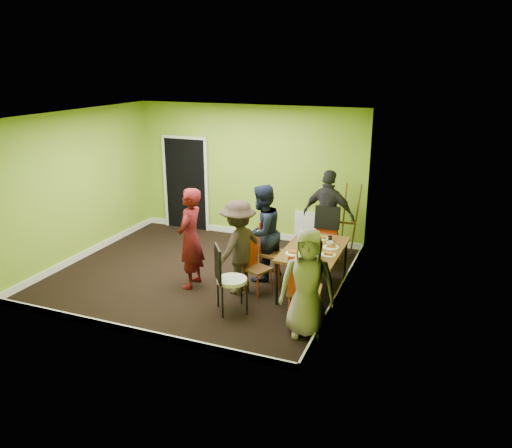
{
  "coord_description": "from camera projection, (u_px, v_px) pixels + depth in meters",
  "views": [
    {
      "loc": [
        3.92,
        -7.3,
        3.61
      ],
      "look_at": [
        1.05,
        0.0,
        1.06
      ],
      "focal_mm": 35.0,
      "sensor_mm": 36.0,
      "label": 1
    }
  ],
  "objects": [
    {
      "name": "ground",
      "position": [
        202.0,
        273.0,
        8.94
      ],
      "size": [
        5.0,
        5.0,
        0.0
      ],
      "primitive_type": "plane",
      "color": "black",
      "rests_on": "ground"
    },
    {
      "name": "room_walls",
      "position": [
        200.0,
        220.0,
        8.68
      ],
      "size": [
        5.04,
        4.54,
        2.82
      ],
      "color": "#8FB32E",
      "rests_on": "ground"
    },
    {
      "name": "dining_table",
      "position": [
        314.0,
        251.0,
        8.06
      ],
      "size": [
        0.9,
        1.5,
        0.75
      ],
      "color": "black",
      "rests_on": "ground"
    },
    {
      "name": "chair_left_far",
      "position": [
        273.0,
        247.0,
        8.5
      ],
      "size": [
        0.56,
        0.56,
        1.07
      ],
      "rotation": [
        0.0,
        0.0,
        -1.89
      ],
      "color": "#C23912",
      "rests_on": "ground"
    },
    {
      "name": "chair_left_near",
      "position": [
        254.0,
        263.0,
        8.12
      ],
      "size": [
        0.47,
        0.47,
        0.88
      ],
      "rotation": [
        0.0,
        0.0,
        -1.96
      ],
      "color": "#C23912",
      "rests_on": "ground"
    },
    {
      "name": "chair_back_end",
      "position": [
        327.0,
        224.0,
        9.2
      ],
      "size": [
        0.46,
        0.54,
        1.09
      ],
      "rotation": [
        0.0,
        0.0,
        3.19
      ],
      "color": "#C23912",
      "rests_on": "ground"
    },
    {
      "name": "chair_front_end",
      "position": [
        304.0,
        286.0,
        7.0
      ],
      "size": [
        0.51,
        0.51,
        1.1
      ],
      "rotation": [
        0.0,
        0.0,
        0.14
      ],
      "color": "#C23912",
      "rests_on": "ground"
    },
    {
      "name": "chair_bentwood",
      "position": [
        227.0,
        276.0,
        7.41
      ],
      "size": [
        0.57,
        0.57,
        1.06
      ],
      "rotation": [
        0.0,
        0.0,
        -0.95
      ],
      "color": "black",
      "rests_on": "ground"
    },
    {
      "name": "easel",
      "position": [
        345.0,
        221.0,
        9.43
      ],
      "size": [
        0.6,
        0.57,
        1.51
      ],
      "color": "brown",
      "rests_on": "ground"
    },
    {
      "name": "plate_near_left",
      "position": [
        308.0,
        238.0,
        8.48
      ],
      "size": [
        0.26,
        0.26,
        0.01
      ],
      "primitive_type": "cylinder",
      "color": "white",
      "rests_on": "dining_table"
    },
    {
      "name": "plate_near_right",
      "position": [
        293.0,
        253.0,
        7.81
      ],
      "size": [
        0.24,
        0.24,
        0.01
      ],
      "primitive_type": "cylinder",
      "color": "white",
      "rests_on": "dining_table"
    },
    {
      "name": "plate_far_back",
      "position": [
        322.0,
        238.0,
        8.47
      ],
      "size": [
        0.24,
        0.24,
        0.01
      ],
      "primitive_type": "cylinder",
      "color": "white",
      "rests_on": "dining_table"
    },
    {
      "name": "plate_far_front",
      "position": [
        303.0,
        259.0,
        7.6
      ],
      "size": [
        0.23,
        0.23,
        0.01
      ],
      "primitive_type": "cylinder",
      "color": "white",
      "rests_on": "dining_table"
    },
    {
      "name": "plate_wall_back",
      "position": [
        331.0,
        247.0,
        8.06
      ],
      "size": [
        0.26,
        0.26,
        0.01
      ],
      "primitive_type": "cylinder",
      "color": "white",
      "rests_on": "dining_table"
    },
    {
      "name": "plate_wall_front",
      "position": [
        328.0,
        255.0,
        7.75
      ],
      "size": [
        0.23,
        0.23,
        0.01
      ],
      "primitive_type": "cylinder",
      "color": "white",
      "rests_on": "dining_table"
    },
    {
      "name": "thermos",
      "position": [
        309.0,
        241.0,
        8.0
      ],
      "size": [
        0.08,
        0.08,
        0.24
      ],
      "primitive_type": "cylinder",
      "color": "white",
      "rests_on": "dining_table"
    },
    {
      "name": "blue_bottle",
      "position": [
        318.0,
        251.0,
        7.64
      ],
      "size": [
        0.08,
        0.08,
        0.21
      ],
      "primitive_type": "cylinder",
      "color": "blue",
      "rests_on": "dining_table"
    },
    {
      "name": "orange_bottle",
      "position": [
        315.0,
        240.0,
        8.27
      ],
      "size": [
        0.03,
        0.03,
        0.09
      ],
      "primitive_type": "cylinder",
      "color": "#C23912",
      "rests_on": "dining_table"
    },
    {
      "name": "glass_mid",
      "position": [
        312.0,
        239.0,
        8.31
      ],
      "size": [
        0.07,
        0.07,
        0.09
      ],
      "primitive_type": "cylinder",
      "color": "black",
      "rests_on": "dining_table"
    },
    {
      "name": "glass_back",
      "position": [
        330.0,
        239.0,
        8.34
      ],
      "size": [
        0.07,
        0.07,
        0.09
      ],
      "primitive_type": "cylinder",
      "color": "black",
      "rests_on": "dining_table"
    },
    {
      "name": "glass_front",
      "position": [
        313.0,
        258.0,
        7.52
      ],
      "size": [
        0.06,
        0.06,
        0.09
      ],
      "primitive_type": "cylinder",
      "color": "black",
      "rests_on": "dining_table"
    },
    {
      "name": "cup_a",
      "position": [
        304.0,
        248.0,
        7.91
      ],
      "size": [
        0.13,
        0.13,
        0.1
      ],
      "primitive_type": "imported",
      "color": "white",
      "rests_on": "dining_table"
    },
    {
      "name": "cup_b",
      "position": [
        330.0,
        244.0,
        8.06
      ],
      "size": [
        0.11,
        0.11,
        0.1
      ],
      "primitive_type": "imported",
      "color": "white",
      "rests_on": "dining_table"
    },
    {
      "name": "person_standing",
      "position": [
        190.0,
        238.0,
        8.2
      ],
      "size": [
        0.45,
        0.65,
        1.7
      ],
      "primitive_type": "imported",
      "rotation": [
        0.0,
        0.0,
        -1.5
      ],
      "color": "#570E13",
      "rests_on": "ground"
    },
    {
      "name": "person_left_far",
      "position": [
        262.0,
        233.0,
        8.5
      ],
      "size": [
        0.87,
        0.98,
        1.68
      ],
      "primitive_type": "imported",
      "rotation": [
        0.0,
        0.0,
        -1.91
      ],
      "color": "black",
      "rests_on": "ground"
    },
    {
      "name": "person_left_near",
      "position": [
        238.0,
        247.0,
        8.01
      ],
      "size": [
        0.87,
        1.14,
        1.55
      ],
      "primitive_type": "imported",
      "rotation": [
        0.0,
        0.0,
        -1.9
      ],
      "color": "#302420",
      "rests_on": "ground"
    },
    {
      "name": "person_back_end",
      "position": [
        328.0,
        216.0,
        9.34
      ],
      "size": [
        1.07,
        0.58,
        1.74
      ],
      "primitive_type": "imported",
      "rotation": [
        0.0,
        0.0,
        2.98
      ],
      "color": "black",
      "rests_on": "ground"
    },
    {
      "name": "person_front_end",
      "position": [
        307.0,
        283.0,
        6.73
      ],
      "size": [
        0.84,
        0.65,
        1.53
      ],
      "primitive_type": "imported",
      "rotation": [
        0.0,
        0.0,
        0.24
      ],
      "color": "gray",
      "rests_on": "ground"
    }
  ]
}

